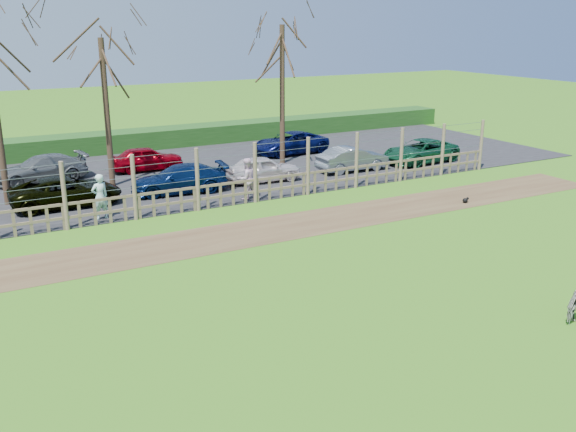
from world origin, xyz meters
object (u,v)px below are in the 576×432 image
car_3 (179,179)px  car_4 (263,169)px  car_5 (353,159)px  crow (465,200)px  car_9 (41,169)px  visitor_a (100,197)px  tree_right (282,61)px  car_10 (147,158)px  tree_mid (104,77)px  car_6 (420,151)px  visitor_b (247,179)px  car_2 (66,191)px  car_12 (290,143)px

car_3 → car_4: size_ratio=1.17×
car_5 → crow: bearing=-171.9°
car_9 → visitor_a: bearing=1.5°
visitor_a → car_9: 7.29m
tree_right → visitor_a: (-10.64, -5.38, -4.34)m
visitor_a → car_10: (3.93, 7.11, -0.26)m
tree_mid → car_9: size_ratio=1.65×
car_5 → car_6: (4.22, -0.10, 0.00)m
tree_right → car_9: (-11.67, 1.83, -4.60)m
car_3 → car_6: (13.14, -0.24, 0.00)m
visitor_b → car_3: 3.16m
car_2 → car_9: size_ratio=1.04×
car_4 → car_10: 6.28m
tree_mid → visitor_a: (-1.64, -4.88, -3.96)m
car_2 → car_5: 13.62m
car_12 → tree_right: bearing=-42.1°
tree_mid → car_9: 5.51m
tree_right → car_9: tree_right is taller
car_3 → car_5: same height
visitor_b → car_2: 7.25m
visitor_a → car_9: size_ratio=0.42×
tree_right → car_5: 6.05m
car_12 → crow: bearing=3.2°
car_6 → car_12: bearing=-144.7°
tree_mid → car_12: tree_mid is taller
car_4 → tree_mid: bearing=71.1°
crow → car_10: 15.45m
car_9 → car_12: same height
car_6 → tree_right: bearing=-124.7°
tree_mid → visitor_b: bearing=-48.8°
crow → car_2: (-14.45, 7.32, 0.53)m
visitor_b → crow: bearing=140.3°
car_2 → car_6: (17.84, -0.41, 0.00)m
car_10 → car_12: same height
crow → car_2: 16.20m
car_10 → tree_mid: bearing=136.7°
visitor_b → car_10: (-2.07, 7.20, -0.26)m
car_3 → car_9: (-4.92, 4.96, 0.00)m
visitor_a → car_3: bearing=-162.0°
tree_right → visitor_b: (-4.65, -5.47, -4.34)m
tree_mid → car_4: (6.30, -2.60, -4.23)m
tree_right → car_2: (-11.44, -2.95, -4.60)m
car_3 → car_9: 6.98m
tree_right → car_12: (1.56, 1.96, -4.60)m
tree_mid → car_2: (-2.44, -2.45, -4.23)m
tree_mid → car_3: bearing=-49.4°
car_3 → car_12: bearing=128.8°
tree_right → car_3: (-6.75, -3.13, -4.60)m
visitor_b → car_12: bearing=-137.5°
car_12 → car_2: bearing=-72.9°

